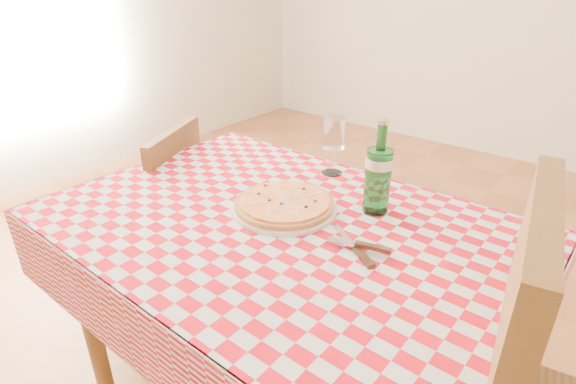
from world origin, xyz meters
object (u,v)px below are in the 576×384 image
(pizza_plate, at_px, (284,203))
(water_bottle, at_px, (379,167))
(dining_table, at_px, (280,251))
(chair_far, at_px, (161,213))
(wine_glass, at_px, (333,146))

(pizza_plate, bearing_deg, water_bottle, 37.48)
(dining_table, relative_size, chair_far, 1.42)
(chair_far, relative_size, water_bottle, 3.13)
(chair_far, bearing_deg, wine_glass, 176.09)
(dining_table, xyz_separation_m, water_bottle, (0.17, 0.22, 0.23))
(dining_table, relative_size, water_bottle, 4.46)
(pizza_plate, distance_m, water_bottle, 0.28)
(dining_table, height_order, pizza_plate, pizza_plate)
(dining_table, height_order, water_bottle, water_bottle)
(chair_far, xyz_separation_m, pizza_plate, (0.70, -0.05, 0.29))
(chair_far, bearing_deg, pizza_plate, 151.39)
(wine_glass, bearing_deg, water_bottle, -30.21)
(water_bottle, height_order, wine_glass, water_bottle)
(chair_far, relative_size, pizza_plate, 2.79)
(pizza_plate, distance_m, wine_glass, 0.31)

